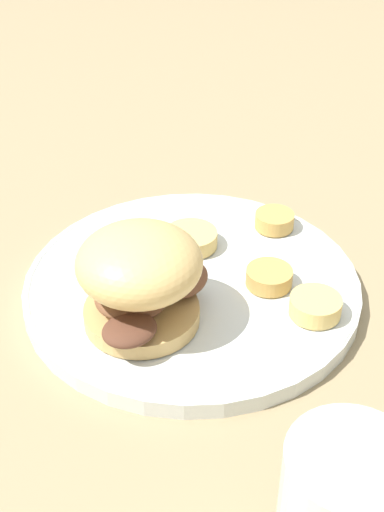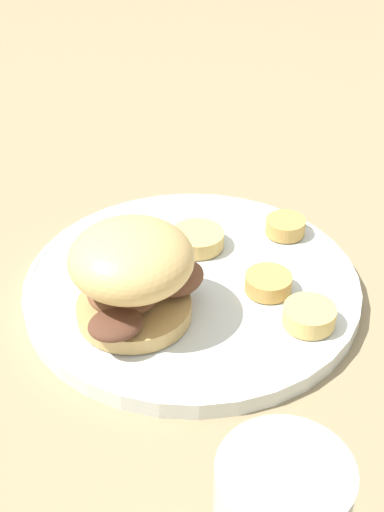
# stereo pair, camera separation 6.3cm
# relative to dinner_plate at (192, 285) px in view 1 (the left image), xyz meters

# --- Properties ---
(ground_plane) EXTENTS (4.00, 4.00, 0.00)m
(ground_plane) POSITION_rel_dinner_plate_xyz_m (0.00, 0.00, -0.01)
(ground_plane) COLOR #937F5B
(dinner_plate) EXTENTS (0.31, 0.31, 0.02)m
(dinner_plate) POSITION_rel_dinner_plate_xyz_m (0.00, 0.00, 0.00)
(dinner_plate) COLOR silver
(dinner_plate) RESTS_ON ground_plane
(sandwich) EXTENTS (0.10, 0.13, 0.09)m
(sandwich) POSITION_rel_dinner_plate_xyz_m (-0.00, 0.07, 0.05)
(sandwich) COLOR tan
(sandwich) RESTS_ON dinner_plate
(potato_round_0) EXTENTS (0.04, 0.04, 0.02)m
(potato_round_0) POSITION_rel_dinner_plate_xyz_m (-0.02, -0.12, 0.02)
(potato_round_0) COLOR tan
(potato_round_0) RESTS_ON dinner_plate
(potato_round_1) EXTENTS (0.04, 0.04, 0.02)m
(potato_round_1) POSITION_rel_dinner_plate_xyz_m (-0.11, -0.02, 0.02)
(potato_round_1) COLOR #DBB766
(potato_round_1) RESTS_ON dinner_plate
(potato_round_2) EXTENTS (0.05, 0.05, 0.02)m
(potato_round_2) POSITION_rel_dinner_plate_xyz_m (0.03, -0.04, 0.02)
(potato_round_2) COLOR #DBB766
(potato_round_2) RESTS_ON dinner_plate
(potato_round_3) EXTENTS (0.04, 0.04, 0.02)m
(potato_round_3) POSITION_rel_dinner_plate_xyz_m (-0.06, -0.03, 0.02)
(potato_round_3) COLOR tan
(potato_round_3) RESTS_ON dinner_plate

